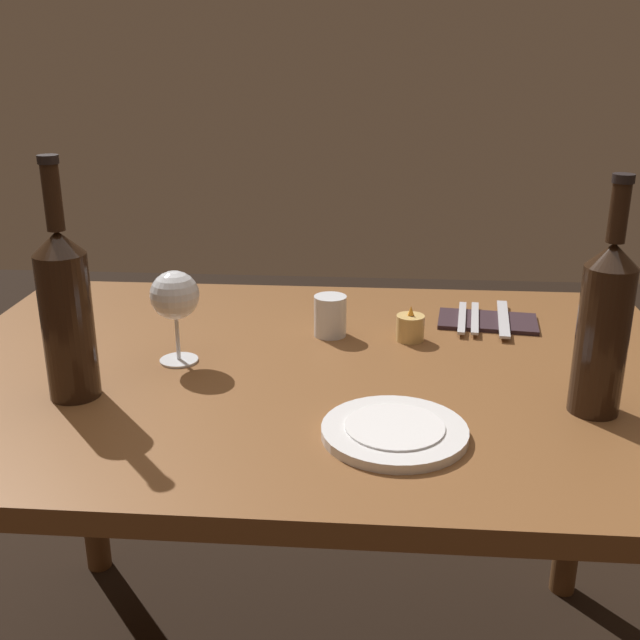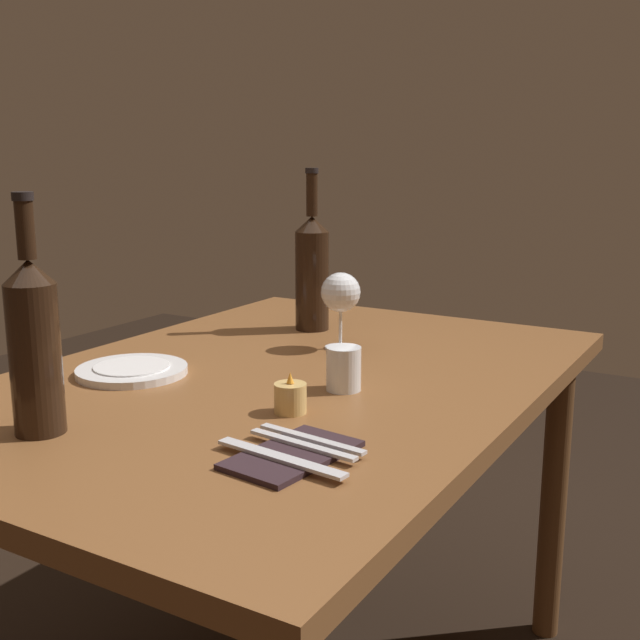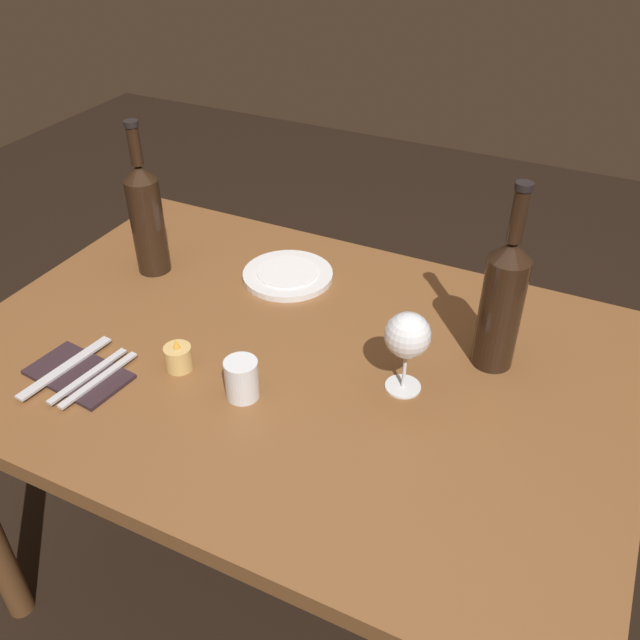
{
  "view_description": "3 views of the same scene",
  "coord_description": "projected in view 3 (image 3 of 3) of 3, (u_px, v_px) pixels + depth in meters",
  "views": [
    {
      "loc": [
        0.11,
        -1.18,
        1.25
      ],
      "look_at": [
        0.02,
        -0.01,
        0.82
      ],
      "focal_mm": 42.55,
      "sensor_mm": 36.0,
      "label": 1
    },
    {
      "loc": [
        1.17,
        0.78,
        1.15
      ],
      "look_at": [
        -0.08,
        0.04,
        0.83
      ],
      "focal_mm": 43.96,
      "sensor_mm": 36.0,
      "label": 2
    },
    {
      "loc": [
        -0.5,
        0.9,
        1.56
      ],
      "look_at": [
        -0.05,
        -0.01,
        0.83
      ],
      "focal_mm": 37.94,
      "sensor_mm": 36.0,
      "label": 3
    }
  ],
  "objects": [
    {
      "name": "fork_inner",
      "position": [
        88.0,
        375.0,
        1.25
      ],
      "size": [
        0.03,
        0.18,
        0.0
      ],
      "color": "silver",
      "rests_on": "folded_napkin"
    },
    {
      "name": "dinner_plate",
      "position": [
        288.0,
        275.0,
        1.54
      ],
      "size": [
        0.21,
        0.21,
        0.02
      ],
      "color": "white",
      "rests_on": "dining_table"
    },
    {
      "name": "wine_glass_left",
      "position": [
        409.0,
        335.0,
        1.17
      ],
      "size": [
        0.08,
        0.08,
        0.16
      ],
      "color": "white",
      "rests_on": "dining_table"
    },
    {
      "name": "fork_outer",
      "position": [
        99.0,
        379.0,
        1.24
      ],
      "size": [
        0.03,
        0.18,
        0.0
      ],
      "color": "silver",
      "rests_on": "folded_napkin"
    },
    {
      "name": "votive_candle",
      "position": [
        179.0,
        358.0,
        1.27
      ],
      "size": [
        0.05,
        0.05,
        0.07
      ],
      "color": "#DBB266",
      "rests_on": "dining_table"
    },
    {
      "name": "ground_plane",
      "position": [
        299.0,
        576.0,
        1.75
      ],
      "size": [
        6.0,
        6.0,
        0.0
      ],
      "primitive_type": "plane",
      "color": "black"
    },
    {
      "name": "wine_bottle_second",
      "position": [
        146.0,
        216.0,
        1.49
      ],
      "size": [
        0.07,
        0.07,
        0.35
      ],
      "color": "black",
      "rests_on": "dining_table"
    },
    {
      "name": "dining_table",
      "position": [
        294.0,
        388.0,
        1.37
      ],
      "size": [
        1.3,
        0.9,
        0.74
      ],
      "color": "brown",
      "rests_on": "ground"
    },
    {
      "name": "folded_napkin",
      "position": [
        79.0,
        374.0,
        1.26
      ],
      "size": [
        0.2,
        0.13,
        0.01
      ],
      "color": "#2D1E23",
      "rests_on": "dining_table"
    },
    {
      "name": "water_tumbler",
      "position": [
        242.0,
        381.0,
        1.2
      ],
      "size": [
        0.06,
        0.06,
        0.08
      ],
      "color": "white",
      "rests_on": "dining_table"
    },
    {
      "name": "table_knife",
      "position": [
        66.0,
        367.0,
        1.27
      ],
      "size": [
        0.04,
        0.21,
        0.0
      ],
      "color": "silver",
      "rests_on": "folded_napkin"
    },
    {
      "name": "wine_bottle",
      "position": [
        502.0,
        301.0,
        1.22
      ],
      "size": [
        0.08,
        0.08,
        0.37
      ],
      "color": "black",
      "rests_on": "dining_table"
    }
  ]
}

